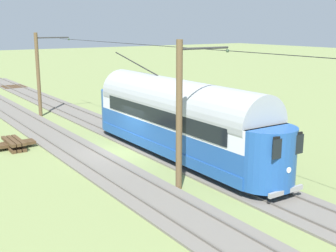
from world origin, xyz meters
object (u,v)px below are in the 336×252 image
at_px(vintage_streetcar, 178,117).
at_px(catenary_pole_foreground, 39,73).
at_px(catenary_pole_mid_near, 181,113).
at_px(spare_tie_stack, 14,144).

xyz_separation_m(vintage_streetcar, catenary_pole_foreground, (2.54, -15.26, 1.17)).
relative_size(catenary_pole_foreground, catenary_pole_mid_near, 1.00).
relative_size(vintage_streetcar, catenary_pole_mid_near, 2.38).
bearing_deg(spare_tie_stack, vintage_streetcar, 135.42).
relative_size(catenary_pole_mid_near, spare_tie_stack, 2.72).
height_order(vintage_streetcar, spare_tie_stack, vintage_streetcar).
height_order(catenary_pole_foreground, catenary_pole_mid_near, same).
height_order(catenary_pole_mid_near, spare_tie_stack, catenary_pole_mid_near).
distance_m(catenary_pole_mid_near, spare_tie_stack, 12.02).
relative_size(catenary_pole_foreground, spare_tie_stack, 2.72).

